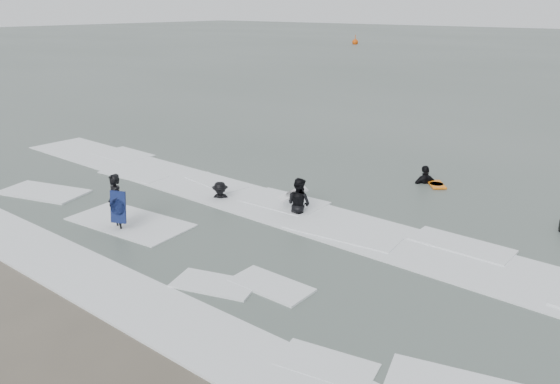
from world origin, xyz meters
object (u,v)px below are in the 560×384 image
Objects in this scene: surfer_wading at (299,214)px; surfer_breaker at (220,200)px; surfer_centre at (118,230)px; surfer_right_near at (425,184)px; buoy at (355,42)px.

surfer_breaker is (-2.88, -0.70, 0.00)m from surfer_wading.
surfer_centre and surfer_wading have the same top height.
surfer_centre is at bearing 54.14° from surfer_wading.
surfer_breaker is at bearing -2.23° from surfer_right_near.
surfer_right_near reaches higher than surfer_wading.
surfer_breaker is 78.03m from buoy.
surfer_right_near is 75.16m from buoy.
buoy is (-42.20, 62.19, 0.42)m from surfer_right_near.
surfer_right_near is at bearing 16.17° from surfer_breaker.
surfer_breaker is at bearing 14.23° from surfer_wading.
surfer_centre is 3.85m from surfer_breaker.
surfer_wading is 78.86m from buoy.
surfer_breaker is at bearing -61.23° from buoy.
surfer_breaker is 0.92× the size of buoy.
surfer_centre is at bearing 7.60° from surfer_right_near.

